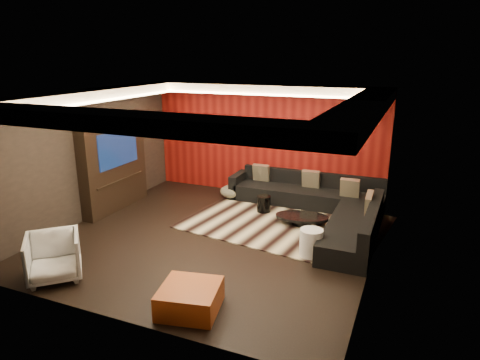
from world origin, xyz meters
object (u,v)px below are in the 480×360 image
at_px(armchair, 54,257).
at_px(drum_stool, 264,204).
at_px(coffee_table, 302,220).
at_px(orange_ottoman, 190,298).
at_px(white_side_table, 311,243).
at_px(sectional_sofa, 322,206).

bearing_deg(armchair, drum_stool, 19.55).
relative_size(coffee_table, drum_stool, 3.04).
height_order(drum_stool, orange_ottoman, drum_stool).
height_order(white_side_table, sectional_sofa, sectional_sofa).
distance_m(orange_ottoman, armchair, 2.46).
xyz_separation_m(white_side_table, sectional_sofa, (-0.24, 1.96, 0.00)).
bearing_deg(drum_stool, coffee_table, -21.41).
distance_m(white_side_table, armchair, 4.33).
distance_m(drum_stool, orange_ottoman, 4.09).
height_order(armchair, sectional_sofa, same).
height_order(drum_stool, armchair, armchair).
height_order(coffee_table, drum_stool, drum_stool).
relative_size(armchair, sectional_sofa, 0.23).
relative_size(drum_stool, armchair, 0.45).
bearing_deg(white_side_table, armchair, -146.83).
bearing_deg(white_side_table, orange_ottoman, -116.92).
distance_m(coffee_table, orange_ottoman, 3.74).
relative_size(orange_ottoman, armchair, 0.99).
xyz_separation_m(drum_stool, sectional_sofa, (1.29, 0.19, 0.06)).
relative_size(white_side_table, orange_ottoman, 0.63).
xyz_separation_m(orange_ottoman, sectional_sofa, (0.94, 4.27, 0.08)).
height_order(drum_stool, white_side_table, white_side_table).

